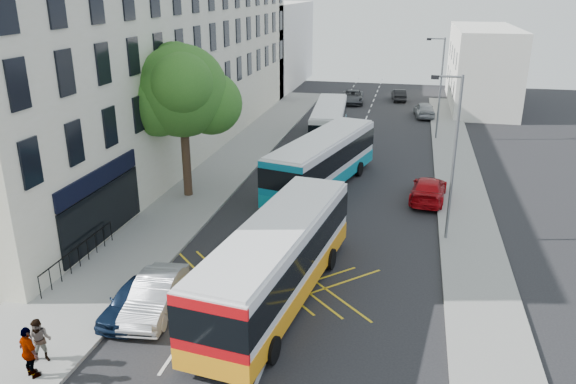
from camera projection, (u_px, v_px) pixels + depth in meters
The scene contains 21 objects.
ground at pixel (259, 376), 18.17m from camera, with size 120.00×120.00×0.00m, color black.
pavement_left at pixel (189, 196), 33.62m from camera, with size 5.00×70.00×0.15m, color gray.
pavement_right at pixel (466, 218), 30.35m from camera, with size 3.00×70.00×0.15m, color gray.
terrace_main at pixel (162, 60), 41.14m from camera, with size 8.30×45.00×13.50m.
terrace_far at pixel (267, 45), 69.70m from camera, with size 8.00×20.00×10.00m, color silver.
building_right at pixel (482, 67), 58.53m from camera, with size 6.00×18.00×8.00m, color silver.
street_tree at pixel (182, 92), 31.45m from camera, with size 6.30×5.70×8.80m.
lamp_near at pixel (453, 151), 26.31m from camera, with size 1.45×0.15×8.00m.
lamp_far at pixel (440, 83), 44.63m from camera, with size 1.45×0.15×8.00m.
railings at pixel (79, 255), 24.75m from camera, with size 0.08×5.60×1.14m, color black, non-canonical shape.
bus_near at pixel (277, 260), 22.10m from camera, with size 4.18×11.91×3.28m.
bus_mid at pixel (322, 161), 34.71m from camera, with size 5.42×11.85×3.25m.
bus_far at pixel (329, 122), 45.49m from camera, with size 3.26×10.56×2.92m.
parked_car_blue at pixel (135, 299), 21.37m from camera, with size 1.53×3.81×1.30m, color black.
parked_car_silver at pixel (156, 295), 21.53m from camera, with size 1.51×4.33×1.43m, color #B6B9BF.
red_hatchback at pixel (429, 189), 32.86m from camera, with size 1.92×4.73×1.37m, color #A3070C.
distant_car_grey at pixel (353, 97), 60.36m from camera, with size 2.25×4.87×1.35m, color #3B3D42.
distant_car_silver at pixel (424, 110), 53.92m from camera, with size 1.73×4.30×1.47m, color #96989D.
distant_car_dark at pixel (399, 95), 61.79m from camera, with size 1.33×3.82×1.26m, color black.
pedestrian_near at pixel (40, 341), 18.39m from camera, with size 0.76×0.59×1.57m, color gray.
pedestrian_far at pixel (29, 353), 17.62m from camera, with size 1.05×0.44×1.80m, color gray.
Camera 1 is at (4.16, -14.44, 11.86)m, focal length 35.00 mm.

